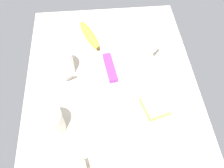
{
  "coord_description": "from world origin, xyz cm",
  "views": [
    {
      "loc": [
        46.89,
        -4.1,
        75.51
      ],
      "look_at": [
        0.0,
        0.0,
        5.0
      ],
      "focal_mm": 37.86,
      "sensor_mm": 36.0,
      "label": 1
    }
  ],
  "objects_px": {
    "sandwich_main": "(155,105)",
    "spoon": "(134,166)",
    "banana": "(89,35)",
    "coffee_mug_black": "(144,41)",
    "coffee_mug_spare": "(51,122)",
    "coffee_mug_milky": "(61,63)",
    "snack_bar": "(110,68)"
  },
  "relations": [
    {
      "from": "coffee_mug_spare",
      "to": "banana",
      "type": "distance_m",
      "value": 0.43
    },
    {
      "from": "banana",
      "to": "coffee_mug_black",
      "type": "bearing_deg",
      "value": 68.34
    },
    {
      "from": "coffee_mug_spare",
      "to": "banana",
      "type": "bearing_deg",
      "value": 162.02
    },
    {
      "from": "spoon",
      "to": "snack_bar",
      "type": "distance_m",
      "value": 0.38
    },
    {
      "from": "coffee_mug_milky",
      "to": "coffee_mug_spare",
      "type": "xyz_separation_m",
      "value": [
        0.23,
        -0.02,
        -0.0
      ]
    },
    {
      "from": "sandwich_main",
      "to": "spoon",
      "type": "height_order",
      "value": "sandwich_main"
    },
    {
      "from": "coffee_mug_black",
      "to": "coffee_mug_milky",
      "type": "distance_m",
      "value": 0.34
    },
    {
      "from": "sandwich_main",
      "to": "spoon",
      "type": "xyz_separation_m",
      "value": [
        0.19,
        -0.1,
        -0.02
      ]
    },
    {
      "from": "sandwich_main",
      "to": "coffee_mug_spare",
      "type": "bearing_deg",
      "value": -82.42
    },
    {
      "from": "snack_bar",
      "to": "coffee_mug_spare",
      "type": "bearing_deg",
      "value": -49.6
    },
    {
      "from": "sandwich_main",
      "to": "snack_bar",
      "type": "bearing_deg",
      "value": -143.16
    },
    {
      "from": "coffee_mug_black",
      "to": "coffee_mug_spare",
      "type": "bearing_deg",
      "value": -47.52
    },
    {
      "from": "coffee_mug_milky",
      "to": "coffee_mug_spare",
      "type": "distance_m",
      "value": 0.24
    },
    {
      "from": "coffee_mug_spare",
      "to": "spoon",
      "type": "relative_size",
      "value": 0.87
    },
    {
      "from": "coffee_mug_spare",
      "to": "sandwich_main",
      "type": "distance_m",
      "value": 0.35
    },
    {
      "from": "coffee_mug_black",
      "to": "banana",
      "type": "xyz_separation_m",
      "value": [
        -0.09,
        -0.22,
        -0.03
      ]
    },
    {
      "from": "coffee_mug_spare",
      "to": "sandwich_main",
      "type": "height_order",
      "value": "coffee_mug_spare"
    },
    {
      "from": "coffee_mug_spare",
      "to": "sandwich_main",
      "type": "relative_size",
      "value": 0.93
    },
    {
      "from": "coffee_mug_spare",
      "to": "snack_bar",
      "type": "bearing_deg",
      "value": 138.29
    },
    {
      "from": "coffee_mug_black",
      "to": "coffee_mug_milky",
      "type": "height_order",
      "value": "coffee_mug_milky"
    },
    {
      "from": "sandwich_main",
      "to": "banana",
      "type": "relative_size",
      "value": 0.6
    },
    {
      "from": "coffee_mug_spare",
      "to": "spoon",
      "type": "height_order",
      "value": "coffee_mug_spare"
    },
    {
      "from": "coffee_mug_milky",
      "to": "snack_bar",
      "type": "bearing_deg",
      "value": 89.12
    },
    {
      "from": "coffee_mug_black",
      "to": "banana",
      "type": "bearing_deg",
      "value": -111.66
    },
    {
      "from": "coffee_mug_milky",
      "to": "banana",
      "type": "height_order",
      "value": "coffee_mug_milky"
    },
    {
      "from": "snack_bar",
      "to": "coffee_mug_black",
      "type": "bearing_deg",
      "value": 113.85
    },
    {
      "from": "coffee_mug_spare",
      "to": "banana",
      "type": "xyz_separation_m",
      "value": [
        -0.41,
        0.13,
        -0.03
      ]
    },
    {
      "from": "coffee_mug_black",
      "to": "snack_bar",
      "type": "distance_m",
      "value": 0.17
    },
    {
      "from": "coffee_mug_black",
      "to": "coffee_mug_milky",
      "type": "relative_size",
      "value": 0.88
    },
    {
      "from": "coffee_mug_black",
      "to": "banana",
      "type": "distance_m",
      "value": 0.24
    },
    {
      "from": "sandwich_main",
      "to": "coffee_mug_black",
      "type": "bearing_deg",
      "value": 179.14
    },
    {
      "from": "coffee_mug_milky",
      "to": "sandwich_main",
      "type": "distance_m",
      "value": 0.37
    }
  ]
}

